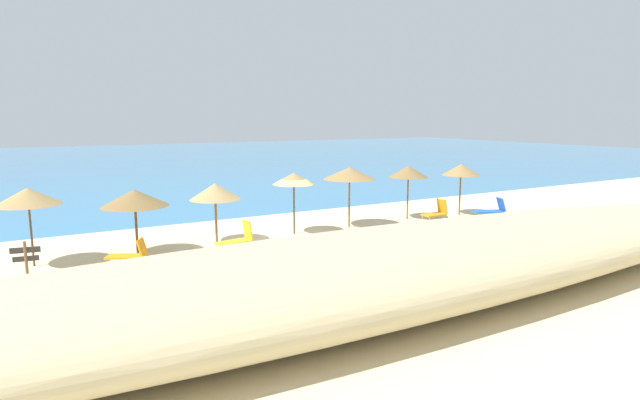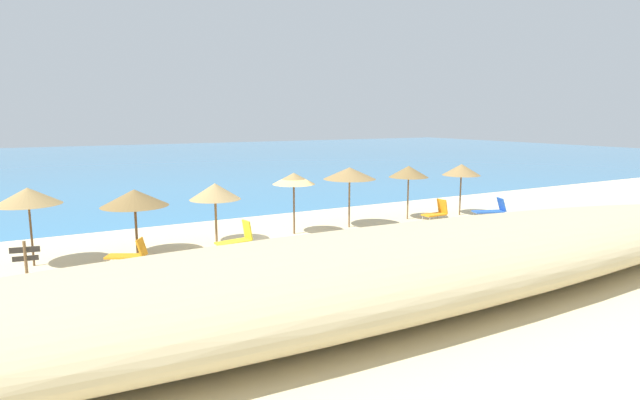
{
  "view_description": "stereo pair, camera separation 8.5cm",
  "coord_description": "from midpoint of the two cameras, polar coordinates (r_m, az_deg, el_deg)",
  "views": [
    {
      "loc": [
        -9.42,
        -19.42,
        5.24
      ],
      "look_at": [
        2.21,
        1.16,
        1.39
      ],
      "focal_mm": 28.67,
      "sensor_mm": 36.0,
      "label": 1
    },
    {
      "loc": [
        -9.34,
        -19.46,
        5.24
      ],
      "look_at": [
        2.21,
        1.16,
        1.39
      ],
      "focal_mm": 28.67,
      "sensor_mm": 36.0,
      "label": 2
    }
  ],
  "objects": [
    {
      "name": "ground_plane",
      "position": [
        22.21,
        -3.41,
        -4.41
      ],
      "size": [
        160.0,
        160.0,
        0.0
      ],
      "primitive_type": "plane",
      "color": "beige"
    },
    {
      "name": "sea_water",
      "position": [
        64.41,
        -20.83,
        4.0
      ],
      "size": [
        160.0,
        77.04,
        0.01
      ],
      "primitive_type": "cube",
      "color": "teal",
      "rests_on": "ground_plane"
    },
    {
      "name": "dune_ridge",
      "position": [
        13.92,
        4.77,
        -8.25
      ],
      "size": [
        37.46,
        6.11,
        2.12
      ],
      "primitive_type": "ellipsoid",
      "rotation": [
        0.0,
        0.0,
        -0.01
      ],
      "color": "#C9B586",
      "rests_on": "ground_plane"
    },
    {
      "name": "beach_umbrella_0",
      "position": [
        20.47,
        -29.72,
        0.36
      ],
      "size": [
        2.2,
        2.2,
        2.82
      ],
      "color": "brown",
      "rests_on": "ground_plane"
    },
    {
      "name": "beach_umbrella_1",
      "position": [
        20.4,
        -19.9,
        0.22
      ],
      "size": [
        2.49,
        2.49,
        2.56
      ],
      "color": "brown",
      "rests_on": "ground_plane"
    },
    {
      "name": "beach_umbrella_2",
      "position": [
        21.61,
        -11.53,
        0.94
      ],
      "size": [
        2.12,
        2.12,
        2.53
      ],
      "color": "brown",
      "rests_on": "ground_plane"
    },
    {
      "name": "beach_umbrella_3",
      "position": [
        22.82,
        -2.84,
        2.39
      ],
      "size": [
        1.91,
        1.91,
        2.78
      ],
      "color": "brown",
      "rests_on": "ground_plane"
    },
    {
      "name": "beach_umbrella_4",
      "position": [
        24.21,
        3.42,
        2.99
      ],
      "size": [
        2.49,
        2.49,
        2.89
      ],
      "color": "brown",
      "rests_on": "ground_plane"
    },
    {
      "name": "beach_umbrella_5",
      "position": [
        26.56,
        9.95,
        3.13
      ],
      "size": [
        2.02,
        2.02,
        2.77
      ],
      "color": "brown",
      "rests_on": "ground_plane"
    },
    {
      "name": "beach_umbrella_6",
      "position": [
        28.33,
        15.59,
        3.27
      ],
      "size": [
        2.02,
        2.02,
        2.76
      ],
      "color": "brown",
      "rests_on": "ground_plane"
    },
    {
      "name": "lounge_chair_0",
      "position": [
        28.54,
        18.71,
        -1.02
      ],
      "size": [
        1.8,
        1.19,
        1.01
      ],
      "rotation": [
        0.0,
        0.0,
        1.22
      ],
      "color": "blue",
      "rests_on": "ground_plane"
    },
    {
      "name": "lounge_chair_1",
      "position": [
        19.58,
        -20.32,
        -5.65
      ],
      "size": [
        1.5,
        1.19,
        0.96
      ],
      "rotation": [
        0.0,
        0.0,
        1.06
      ],
      "color": "orange",
      "rests_on": "ground_plane"
    },
    {
      "name": "lounge_chair_2",
      "position": [
        20.63,
        -9.05,
        -4.22
      ],
      "size": [
        1.5,
        0.77,
        1.14
      ],
      "rotation": [
        0.0,
        0.0,
        1.72
      ],
      "color": "yellow",
      "rests_on": "ground_plane"
    },
    {
      "name": "lounge_chair_3",
      "position": [
        26.72,
        12.99,
        -1.29
      ],
      "size": [
        1.28,
        0.66,
        1.08
      ],
      "rotation": [
        0.0,
        0.0,
        1.59
      ],
      "color": "orange",
      "rests_on": "ground_plane"
    },
    {
      "name": "wooden_signpost",
      "position": [
        18.1,
        -29.89,
        -5.83
      ],
      "size": [
        0.83,
        0.19,
        1.51
      ],
      "rotation": [
        0.0,
        0.0,
        -0.19
      ],
      "color": "brown",
      "rests_on": "ground_plane"
    },
    {
      "name": "cooler_box",
      "position": [
        20.67,
        1.1,
        -4.86
      ],
      "size": [
        0.53,
        0.52,
        0.4
      ],
      "primitive_type": "cube",
      "rotation": [
        0.0,
        0.0,
        2.49
      ],
      "color": "blue",
      "rests_on": "ground_plane"
    }
  ]
}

